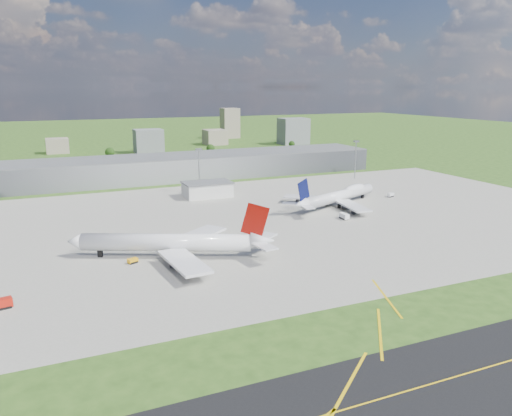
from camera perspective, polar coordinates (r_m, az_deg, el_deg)
name	(u,v)px	position (r m, az deg, el deg)	size (l,w,h in m)	color
ground	(169,183)	(330.11, -9.91, 2.85)	(1400.00, 1400.00, 0.00)	#2A4B17
apron	(248,222)	(230.70, -0.94, -1.60)	(360.00, 190.00, 0.08)	gray
terminal	(163,168)	(343.24, -10.56, 4.50)	(300.00, 42.00, 15.00)	gray
ops_building	(207,190)	(284.67, -5.58, 2.09)	(26.00, 16.00, 8.00)	silver
mast_center	(199,162)	(296.42, -6.54, 5.22)	(3.50, 2.00, 25.90)	gray
mast_east	(356,153)	(344.49, 11.33, 6.22)	(3.50, 2.00, 25.90)	gray
airliner_red_twin	(174,243)	(184.14, -9.36, -3.98)	(71.29, 53.68, 20.77)	white
airliner_blue_quad	(339,196)	(265.94, 9.46, 1.37)	(65.86, 50.12, 18.05)	white
crash_tender	(1,304)	(159.37, -27.09, -9.75)	(6.05, 3.59, 2.99)	#B5190C
tug_yellow	(133,261)	(182.55, -13.91, -5.89)	(4.03, 3.20, 1.76)	#F3A80E
van_white_near	(344,216)	(238.80, 10.04, -0.96)	(2.57, 5.43, 2.72)	white
van_white_far	(390,195)	(292.92, 15.11, 1.45)	(4.96, 3.58, 2.35)	silver
bldg_cw	(57,146)	(508.75, -21.76, 6.63)	(20.00, 18.00, 14.00)	gray
bldg_c	(149,141)	(487.63, -12.18, 7.50)	(26.00, 20.00, 22.00)	slate
bldg_ce	(215,137)	(547.13, -4.72, 8.08)	(22.00, 24.00, 16.00)	gray
bldg_e	(293,131)	(550.56, 4.30, 8.75)	(30.00, 22.00, 28.00)	slate
bldg_tall_e	(230,123)	(616.02, -2.99, 9.66)	(20.00, 18.00, 36.00)	gray
tree_c	(110,152)	(452.41, -16.37, 6.14)	(8.10, 8.10, 9.90)	#382314
tree_e	(210,148)	(467.21, -5.22, 6.81)	(7.65, 7.65, 9.35)	#382314
tree_far_e	(292,144)	(511.39, 4.11, 7.31)	(6.30, 6.30, 7.70)	#382314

